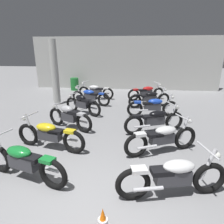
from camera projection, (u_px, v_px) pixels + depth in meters
ground_plane at (84, 215)px, 3.26m from camera, size 60.00×60.00×0.00m
back_wall at (124, 64)px, 13.42m from camera, size 13.01×0.24×3.60m
support_pillar at (55, 73)px, 9.56m from camera, size 0.36×0.36×3.20m
motorcycle_left_row_0 at (23, 161)px, 4.05m from camera, size 2.12×0.85×0.97m
motorcycle_left_row_1 at (49, 134)px, 5.33m from camera, size 2.15×0.74×0.97m
motorcycle_left_row_2 at (69, 116)px, 6.76m from camera, size 1.84×0.90×0.88m
motorcycle_left_row_3 at (82, 104)px, 8.34m from camera, size 1.80×0.99×0.88m
motorcycle_left_row_4 at (90, 96)px, 9.78m from camera, size 2.11×0.86×0.97m
motorcycle_left_row_5 at (96, 91)px, 11.07m from camera, size 2.15×0.73×0.97m
motorcycle_right_row_0 at (173, 176)px, 3.56m from camera, size 2.14×0.82×0.97m
motorcycle_right_row_1 at (162, 138)px, 5.13m from camera, size 2.02×1.06×0.97m
motorcycle_right_row_2 at (155, 120)px, 6.44m from camera, size 2.06×1.00×0.97m
motorcycle_right_row_3 at (153, 106)px, 8.02m from camera, size 2.16×0.73×0.97m
motorcycle_right_row_4 at (150, 98)px, 9.35m from camera, size 2.07×0.97×0.97m
motorcycle_right_row_5 at (146, 92)px, 10.69m from camera, size 2.06×1.00×0.97m
oil_drum at (75, 84)px, 13.45m from camera, size 0.59×0.59×0.85m
traffic_cone at (103, 224)px, 2.80m from camera, size 0.32×0.32×0.54m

